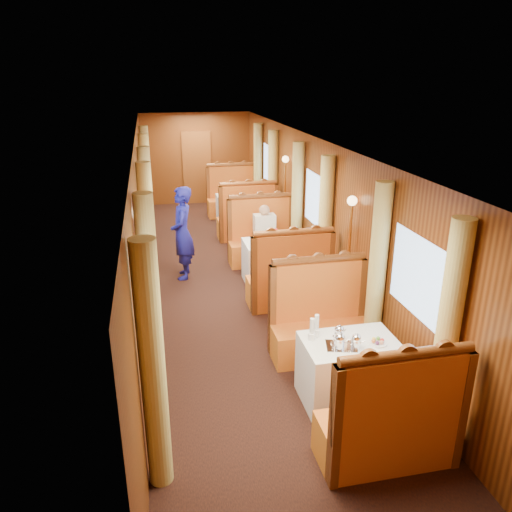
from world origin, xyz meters
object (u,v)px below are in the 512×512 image
object	(u,v)px
table_near	(349,371)
teapot_right	(356,343)
teapot_left	(339,344)
teapot_back	(339,335)
tea_tray	(342,346)
banquette_far_fwd	(247,220)
table_far	(239,211)
banquette_mid_fwd	(290,281)
banquette_near_aft	(320,325)
table_mid	(274,262)
rose_vase_mid	(276,233)
banquette_mid_aft	(262,241)
rose_vase_far	(240,188)
fruit_plate	(378,342)
banquette_near_fwd	(390,426)
banquette_far_aft	(232,199)
passenger	(265,230)
steward	(182,233)

from	to	relation	value
table_near	teapot_right	size ratio (longest dim) A/B	6.22
teapot_left	teapot_back	world-z (taller)	teapot_left
teapot_right	tea_tray	bearing A→B (deg)	164.66
banquette_far_fwd	table_near	bearing A→B (deg)	-90.00
table_far	banquette_mid_fwd	bearing A→B (deg)	-90.00
banquette_near_aft	teapot_back	world-z (taller)	banquette_near_aft
table_mid	teapot_back	bearing A→B (deg)	-92.07
table_near	rose_vase_mid	world-z (taller)	rose_vase_mid
banquette_mid_aft	teapot_right	bearing A→B (deg)	-90.14
banquette_far_fwd	rose_vase_far	distance (m)	1.12
teapot_right	rose_vase_far	distance (m)	7.15
table_mid	fruit_plate	bearing A→B (deg)	-85.71
rose_vase_far	teapot_right	bearing A→B (deg)	-90.16
banquette_near_fwd	fruit_plate	distance (m)	1.01
table_mid	rose_vase_far	size ratio (longest dim) A/B	2.92
banquette_near_fwd	teapot_back	world-z (taller)	banquette_near_fwd
table_far	banquette_far_aft	world-z (taller)	banquette_far_aft
banquette_mid_fwd	fruit_plate	distance (m)	2.62
table_far	teapot_left	world-z (taller)	teapot_left
teapot_right	teapot_back	bearing A→B (deg)	133.74
table_mid	banquette_far_fwd	xyz separation A→B (m)	(0.00, 2.49, 0.05)
banquette_mid_fwd	banquette_mid_aft	xyz separation A→B (m)	(0.00, 2.03, 0.00)
passenger	table_near	bearing A→B (deg)	-90.00
banquette_mid_aft	steward	distance (m)	1.68
table_near	teapot_back	world-z (taller)	teapot_back
rose_vase_mid	steward	size ratio (longest dim) A/B	0.21
banquette_near_fwd	teapot_back	size ratio (longest dim) A/B	7.63
banquette_near_fwd	passenger	size ratio (longest dim) A/B	1.76
banquette_mid_fwd	rose_vase_mid	size ratio (longest dim) A/B	3.72
fruit_plate	banquette_far_aft	bearing A→B (deg)	91.91
banquette_far_aft	tea_tray	distance (m)	8.11
table_mid	rose_vase_mid	world-z (taller)	rose_vase_mid
table_mid	rose_vase_far	xyz separation A→B (m)	(0.01, 3.49, 0.55)
banquette_near_aft	table_mid	world-z (taller)	banquette_near_aft
banquette_near_fwd	teapot_back	xyz separation A→B (m)	(-0.13, 1.06, 0.40)
teapot_left	table_near	bearing A→B (deg)	35.94
table_far	banquette_far_fwd	xyz separation A→B (m)	(0.00, -1.01, 0.05)
tea_tray	banquette_near_fwd	bearing A→B (deg)	-81.61
rose_vase_mid	teapot_right	bearing A→B (deg)	-90.36
banquette_far_aft	teapot_left	distance (m)	8.16
banquette_mid_aft	banquette_far_fwd	xyz separation A→B (m)	(0.00, 1.47, 0.00)
table_far	fruit_plate	bearing A→B (deg)	-87.82
tea_tray	banquette_mid_fwd	bearing A→B (deg)	86.95
banquette_near_fwd	teapot_back	bearing A→B (deg)	96.73
banquette_mid_aft	teapot_left	world-z (taller)	banquette_mid_aft
banquette_mid_aft	banquette_far_aft	bearing A→B (deg)	90.00
banquette_near_fwd	banquette_near_aft	xyz separation A→B (m)	(0.00, 2.03, 0.00)
banquette_far_fwd	fruit_plate	size ratio (longest dim) A/B	6.54
banquette_far_fwd	banquette_mid_fwd	bearing A→B (deg)	-90.00
teapot_back	rose_vase_far	bearing A→B (deg)	64.60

